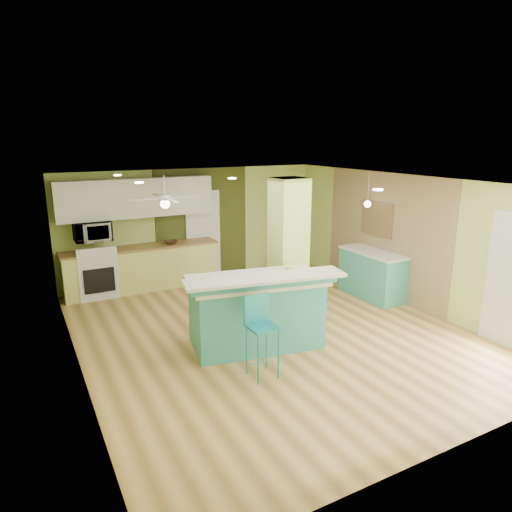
{
  "coord_description": "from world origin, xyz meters",
  "views": [
    {
      "loc": [
        -3.56,
        -6.17,
        3.18
      ],
      "look_at": [
        -0.05,
        0.4,
        1.22
      ],
      "focal_mm": 32.0,
      "sensor_mm": 36.0,
      "label": 1
    }
  ],
  "objects_px": {
    "bar_stool": "(260,323)",
    "side_counter": "(372,274)",
    "canister": "(289,271)",
    "fruit_bowl": "(171,242)",
    "peninsula": "(256,310)"
  },
  "relations": [
    {
      "from": "peninsula",
      "to": "side_counter",
      "type": "distance_m",
      "value": 3.27
    },
    {
      "from": "peninsula",
      "to": "bar_stool",
      "type": "relative_size",
      "value": 2.11
    },
    {
      "from": "peninsula",
      "to": "canister",
      "type": "xyz_separation_m",
      "value": [
        0.5,
        -0.13,
        0.59
      ]
    },
    {
      "from": "canister",
      "to": "peninsula",
      "type": "bearing_deg",
      "value": 165.82
    },
    {
      "from": "side_counter",
      "to": "canister",
      "type": "distance_m",
      "value": 2.91
    },
    {
      "from": "peninsula",
      "to": "canister",
      "type": "height_order",
      "value": "canister"
    },
    {
      "from": "side_counter",
      "to": "fruit_bowl",
      "type": "relative_size",
      "value": 5.07
    },
    {
      "from": "fruit_bowl",
      "to": "canister",
      "type": "height_order",
      "value": "canister"
    },
    {
      "from": "fruit_bowl",
      "to": "bar_stool",
      "type": "bearing_deg",
      "value": -92.05
    },
    {
      "from": "bar_stool",
      "to": "side_counter",
      "type": "bearing_deg",
      "value": 24.45
    },
    {
      "from": "bar_stool",
      "to": "fruit_bowl",
      "type": "bearing_deg",
      "value": 86.39
    },
    {
      "from": "bar_stool",
      "to": "side_counter",
      "type": "xyz_separation_m",
      "value": [
        3.53,
        1.72,
        -0.28
      ]
    },
    {
      "from": "side_counter",
      "to": "canister",
      "type": "relative_size",
      "value": 8.56
    },
    {
      "from": "peninsula",
      "to": "fruit_bowl",
      "type": "height_order",
      "value": "peninsula"
    },
    {
      "from": "side_counter",
      "to": "fruit_bowl",
      "type": "xyz_separation_m",
      "value": [
        -3.38,
        2.59,
        0.5
      ]
    }
  ]
}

